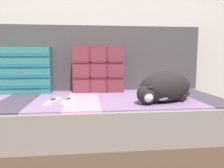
% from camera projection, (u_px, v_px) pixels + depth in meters
% --- Properties ---
extents(ground_plane, '(14.00, 14.00, 0.00)m').
position_uv_depth(ground_plane, '(99.00, 155.00, 1.50)').
color(ground_plane, '#564C47').
extents(couch, '(1.81, 0.89, 0.39)m').
position_uv_depth(couch, '(98.00, 123.00, 1.58)').
color(couch, brown).
rests_on(couch, ground_plane).
extents(sofa_backrest, '(1.78, 0.14, 0.54)m').
position_uv_depth(sofa_backrest, '(96.00, 58.00, 1.89)').
color(sofa_backrest, '#474242').
rests_on(sofa_backrest, couch).
extents(throw_pillow_quilted, '(0.40, 0.14, 0.37)m').
position_uv_depth(throw_pillow_quilted, '(98.00, 69.00, 1.76)').
color(throw_pillow_quilted, brown).
rests_on(throw_pillow_quilted, couch).
extents(throw_pillow_striped, '(0.39, 0.14, 0.36)m').
position_uv_depth(throw_pillow_striped, '(25.00, 70.00, 1.69)').
color(throw_pillow_striped, '#337A70').
rests_on(throw_pillow_striped, couch).
extents(sleeping_cat, '(0.42, 0.33, 0.19)m').
position_uv_depth(sleeping_cat, '(164.00, 88.00, 1.36)').
color(sleeping_cat, black).
rests_on(sleeping_cat, couch).
extents(game_remote_near, '(0.10, 0.20, 0.02)m').
position_uv_depth(game_remote_near, '(69.00, 100.00, 1.39)').
color(game_remote_near, white).
rests_on(game_remote_near, couch).
extents(game_remote_far, '(0.10, 0.21, 0.02)m').
position_uv_depth(game_remote_far, '(54.00, 101.00, 1.36)').
color(game_remote_far, white).
rests_on(game_remote_far, couch).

